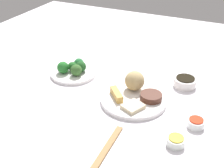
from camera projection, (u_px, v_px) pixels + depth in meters
name	position (u px, v px, depth m)	size (l,w,h in m)	color
tabletop	(125.00, 103.00, 1.16)	(2.20, 2.20, 0.02)	white
main_plate	(134.00, 100.00, 1.14)	(0.26, 0.26, 0.02)	white
rice_scoop	(135.00, 81.00, 1.18)	(0.08, 0.08, 0.08)	tan
spring_roll	(117.00, 94.00, 1.14)	(0.09, 0.02, 0.03)	gold
crab_rangoon_wonton	(133.00, 106.00, 1.08)	(0.06, 0.07, 0.01)	beige
stir_fry_heap	(151.00, 97.00, 1.13)	(0.08, 0.08, 0.02)	#4F2A1F
broccoli_plate	(74.00, 73.00, 1.33)	(0.21, 0.21, 0.01)	white
broccoli_floret_0	(72.00, 66.00, 1.33)	(0.04, 0.04, 0.04)	#296A2B
broccoli_floret_1	(76.00, 70.00, 1.29)	(0.05, 0.05, 0.05)	#37652C
broccoli_floret_2	(81.00, 67.00, 1.32)	(0.05, 0.05, 0.05)	#215623
broccoli_floret_3	(63.00, 67.00, 1.31)	(0.05, 0.05, 0.05)	#25722A
broccoli_floret_4	(79.00, 63.00, 1.35)	(0.05, 0.05, 0.05)	#276F37
soy_sauce_bowl	(185.00, 82.00, 1.24)	(0.09, 0.09, 0.04)	white
soy_sauce_bowl_liquid	(186.00, 78.00, 1.23)	(0.08, 0.08, 0.00)	black
sauce_ramekin_hot_mustard	(176.00, 142.00, 0.93)	(0.06, 0.06, 0.03)	white
sauce_ramekin_hot_mustard_liquid	(176.00, 138.00, 0.92)	(0.05, 0.05, 0.00)	gold
sauce_ramekin_sweet_and_sour	(196.00, 123.00, 1.01)	(0.06, 0.06, 0.03)	white
sauce_ramekin_sweet_and_sour_liquid	(196.00, 120.00, 1.00)	(0.05, 0.05, 0.00)	red
chopsticks_pair	(107.00, 148.00, 0.92)	(0.22, 0.02, 0.01)	#A27644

